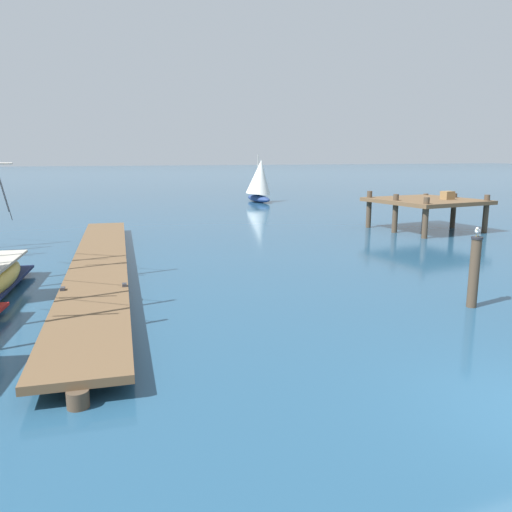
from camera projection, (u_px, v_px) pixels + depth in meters
The scene contains 5 objects.
floating_dock at pixel (100, 262), 17.38m from camera, with size 3.61×20.02×0.53m.
pier_platform at pixel (426, 202), 27.05m from camera, with size 5.47×5.53×2.12m.
mooring_piling at pixel (474, 271), 13.28m from camera, with size 0.30×0.30×1.90m.
perched_seagull at pixel (478, 231), 13.07m from camera, with size 0.32×0.29×0.27m.
distant_sailboat at pixel (259, 181), 43.26m from camera, with size 2.47×4.27×4.04m.
Camera 1 is at (-6.89, -5.08, 3.98)m, focal length 35.36 mm.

